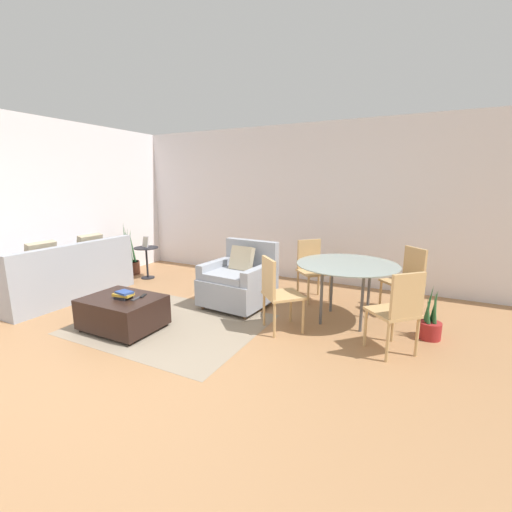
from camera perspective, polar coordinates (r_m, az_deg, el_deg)
ground_plane at (r=3.64m, az=-19.80°, el=-17.34°), size 20.00×20.00×0.00m
wall_back at (r=6.36m, az=4.73°, el=8.68°), size 12.00×0.06×2.75m
wall_left at (r=6.56m, az=-29.82°, el=7.25°), size 0.06×12.00×2.75m
area_rug at (r=4.53m, az=-13.97°, el=-10.94°), size 2.22×1.77×0.01m
couch at (r=6.04m, az=-29.19°, el=-3.22°), size 0.86×1.98×0.94m
armchair at (r=4.95m, az=-2.79°, el=-4.22°), size 0.93×0.95×0.91m
ottoman at (r=4.49m, az=-21.29°, el=-8.65°), size 0.90×0.68×0.40m
book_stack at (r=4.38m, az=-21.21°, el=-6.06°), size 0.24×0.17×0.09m
tv_remote_primary at (r=4.40m, az=-18.33°, el=-6.31°), size 0.09×0.15×0.01m
tv_remote_secondary at (r=4.32m, az=-19.35°, el=-6.71°), size 0.06×0.15×0.01m
potted_plant at (r=7.12m, az=-20.25°, el=-0.97°), size 0.35×0.35×1.02m
side_table at (r=6.64m, az=-17.77°, el=-0.09°), size 0.44×0.44×0.59m
picture_frame at (r=6.60m, az=-17.93°, el=2.25°), size 0.13×0.07×0.20m
dining_table at (r=4.44m, az=14.94°, el=-2.13°), size 1.26×1.26×0.76m
dining_chair_near_left at (r=4.06m, az=3.43°, el=-5.56°), size 0.59×0.59×0.90m
dining_chair_near_right at (r=3.77m, az=22.71°, el=-7.94°), size 0.59×0.59×0.90m
dining_chair_far_left at (r=5.28m, az=9.25°, el=-1.55°), size 0.59×0.59×0.90m
dining_chair_far_right at (r=5.05m, az=23.92°, el=-3.06°), size 0.59×0.59×0.90m
potted_plant_small at (r=4.44m, az=27.04°, el=-10.06°), size 0.25×0.25×0.62m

